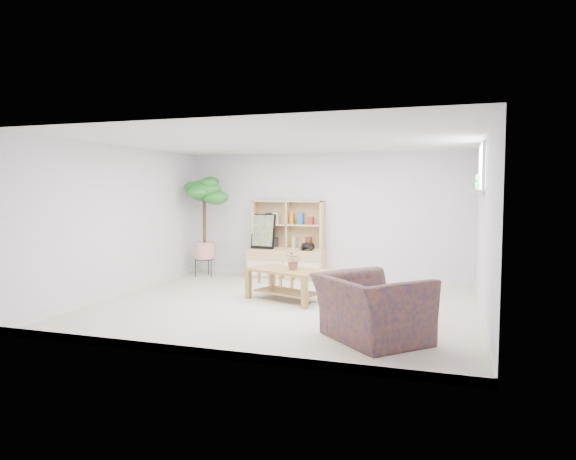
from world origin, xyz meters
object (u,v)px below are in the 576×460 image
(armchair, at_px, (372,304))
(coffee_table, at_px, (287,285))
(storage_unit, at_px, (287,240))
(floor_tree, at_px, (205,227))

(armchair, bearing_deg, coffee_table, -2.73)
(storage_unit, xyz_separation_m, floor_tree, (-1.59, -0.31, 0.24))
(armchair, bearing_deg, storage_unit, -13.63)
(coffee_table, height_order, floor_tree, floor_tree)
(storage_unit, relative_size, armchair, 1.31)
(coffee_table, xyz_separation_m, armchair, (1.56, -1.73, 0.18))
(storage_unit, relative_size, coffee_table, 1.27)
(storage_unit, relative_size, floor_tree, 0.76)
(storage_unit, xyz_separation_m, armchair, (2.19, -3.62, -0.33))
(storage_unit, distance_m, coffee_table, 2.06)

